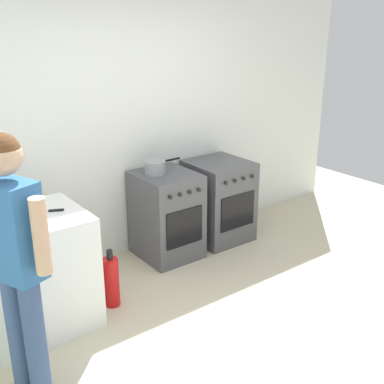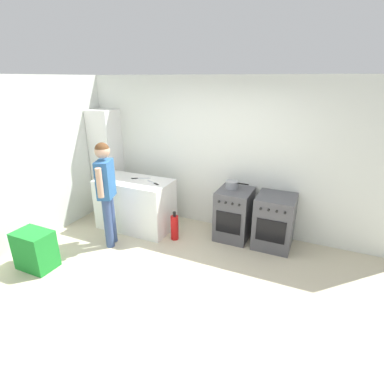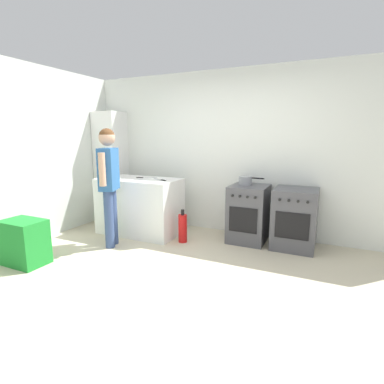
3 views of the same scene
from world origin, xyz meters
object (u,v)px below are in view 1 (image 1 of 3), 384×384
(oven_right, at_px, (218,200))
(knife_chef, at_px, (44,211))
(fire_extinguisher, at_px, (111,281))
(pot, at_px, (155,167))
(person, at_px, (14,248))
(oven_left, at_px, (166,215))

(oven_right, distance_m, knife_chef, 2.07)
(oven_right, height_order, fire_extinguisher, oven_right)
(oven_right, bearing_deg, knife_chef, -169.62)
(pot, xyz_separation_m, person, (-1.66, -1.10, 0.09))
(pot, height_order, person, person)
(pot, bearing_deg, person, -146.56)
(pot, bearing_deg, knife_chef, -161.42)
(oven_left, distance_m, knife_chef, 1.45)
(pot, bearing_deg, oven_right, -4.17)
(fire_extinguisher, bearing_deg, oven_left, 28.78)
(oven_left, height_order, knife_chef, knife_chef)
(oven_left, distance_m, fire_extinguisher, 1.01)
(person, bearing_deg, oven_left, 30.97)
(pot, xyz_separation_m, knife_chef, (-1.24, -0.42, -0.01))
(oven_left, height_order, pot, pot)
(person, height_order, fire_extinguisher, person)
(oven_right, relative_size, pot, 2.25)
(person, distance_m, fire_extinguisher, 1.30)
(oven_right, height_order, knife_chef, knife_chef)
(fire_extinguisher, bearing_deg, person, -146.93)
(person, bearing_deg, knife_chef, 58.21)
(oven_left, relative_size, oven_right, 1.00)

